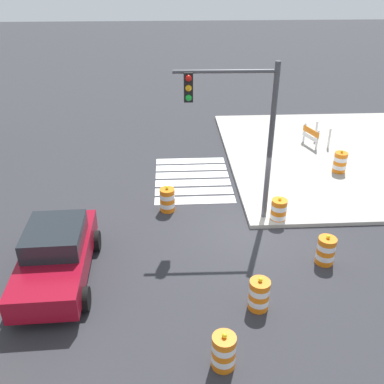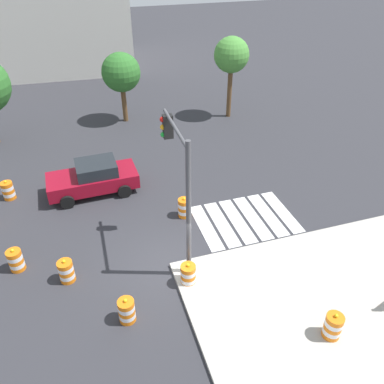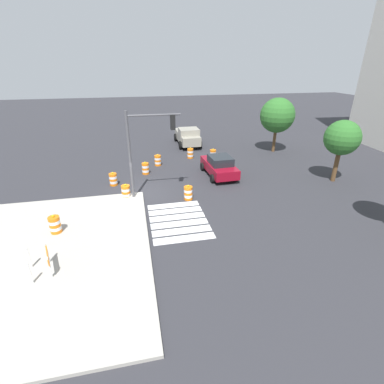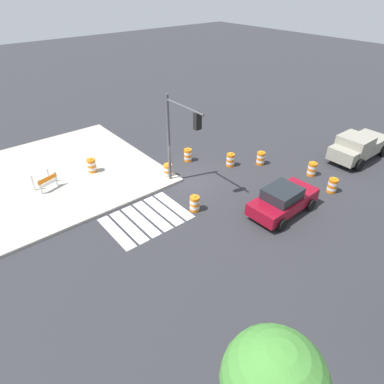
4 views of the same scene
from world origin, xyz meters
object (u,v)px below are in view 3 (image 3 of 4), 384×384
traffic_light_pole (147,139)px  traffic_barrel_lane_center (188,193)px  street_tree_streetside_mid (342,138)px  traffic_barrel_near_corner (126,192)px  traffic_barrel_on_sidewalk (55,225)px  traffic_barrel_opposite_curb (113,179)px  sports_car (219,166)px  traffic_barrel_crosswalk_end (213,155)px  street_tree_streetside_near (277,116)px  traffic_barrel_far_curb (158,160)px  construction_barricade (44,259)px  pickup_truck (188,136)px  traffic_barrel_median_near (145,168)px  traffic_barrel_median_far (190,153)px

traffic_light_pole → traffic_barrel_lane_center: bearing=70.2°
street_tree_streetside_mid → traffic_light_pole: bearing=-90.2°
traffic_barrel_near_corner → traffic_barrel_on_sidewalk: 5.11m
traffic_barrel_lane_center → traffic_barrel_opposite_curb: same height
traffic_barrel_near_corner → traffic_barrel_on_sidewalk: traffic_barrel_on_sidewalk is taller
sports_car → traffic_barrel_crosswalk_end: sports_car is taller
traffic_barrel_opposite_curb → sports_car: bearing=91.6°
traffic_barrel_on_sidewalk → street_tree_streetside_near: size_ratio=0.20×
sports_car → traffic_barrel_opposite_curb: 8.11m
traffic_barrel_far_curb → construction_barricade: 14.13m
traffic_barrel_crosswalk_end → traffic_barrel_lane_center: bearing=-26.7°
traffic_barrel_on_sidewalk → traffic_light_pole: (-3.48, 5.18, 3.31)m
sports_car → traffic_light_pole: traffic_light_pole is taller
traffic_light_pole → street_tree_streetside_near: bearing=122.0°
traffic_barrel_crosswalk_end → construction_barricade: 17.46m
sports_car → traffic_barrel_on_sidewalk: (6.30, -10.75, -0.21)m
pickup_truck → construction_barricade: 21.08m
traffic_barrel_crosswalk_end → street_tree_streetside_mid: bearing=47.2°
traffic_barrel_opposite_curb → traffic_barrel_on_sidewalk: traffic_barrel_on_sidewalk is taller
traffic_barrel_far_curb → traffic_barrel_opposite_curb: bearing=-44.7°
traffic_barrel_median_near → sports_car: bearing=74.2°
traffic_barrel_crosswalk_end → construction_barricade: bearing=-39.8°
traffic_barrel_near_corner → traffic_barrel_far_curb: same height
street_tree_streetside_near → construction_barricade: bearing=-50.7°
traffic_barrel_far_curb → traffic_barrel_crosswalk_end: bearing=97.0°
traffic_barrel_lane_center → traffic_barrel_median_far: bearing=167.3°
traffic_barrel_near_corner → construction_barricade: size_ratio=0.72×
traffic_barrel_median_near → traffic_light_pole: bearing=1.1°
traffic_barrel_median_far → street_tree_streetside_near: bearing=92.4°
traffic_barrel_median_far → traffic_barrel_opposite_curb: 8.48m
sports_car → pickup_truck: size_ratio=0.84×
pickup_truck → street_tree_streetside_mid: (12.14, 8.78, 2.31)m
traffic_barrel_near_corner → traffic_barrel_on_sidewalk: (3.66, -3.56, 0.15)m
traffic_barrel_crosswalk_end → street_tree_streetside_mid: 10.56m
traffic_barrel_far_curb → traffic_barrel_on_sidewalk: (9.71, -6.27, 0.15)m
pickup_truck → traffic_barrel_lane_center: bearing=-11.2°
traffic_barrel_near_corner → traffic_barrel_lane_center: size_ratio=1.00×
traffic_barrel_crosswalk_end → street_tree_streetside_mid: size_ratio=0.22×
traffic_barrel_lane_center → traffic_barrel_opposite_curb: (-3.43, -4.87, 0.00)m
sports_car → traffic_barrel_lane_center: 4.90m
traffic_barrel_near_corner → traffic_barrel_crosswalk_end: 10.31m
construction_barricade → traffic_barrel_far_curb: bearing=154.8°
pickup_truck → traffic_barrel_median_near: 9.17m
street_tree_streetside_near → street_tree_streetside_mid: (8.08, 0.83, -0.27)m
pickup_truck → traffic_barrel_near_corner: size_ratio=5.07×
traffic_barrel_near_corner → street_tree_streetside_mid: 15.58m
pickup_truck → traffic_barrel_median_far: bearing=-8.4°
traffic_barrel_crosswalk_end → traffic_light_pole: (6.87, -6.24, 3.46)m
traffic_barrel_crosswalk_end → traffic_barrel_lane_center: 8.64m
traffic_barrel_far_curb → street_tree_streetside_mid: bearing=63.5°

